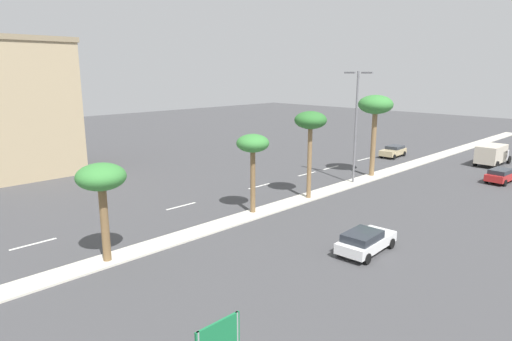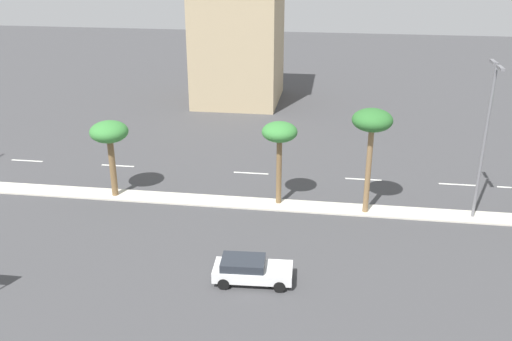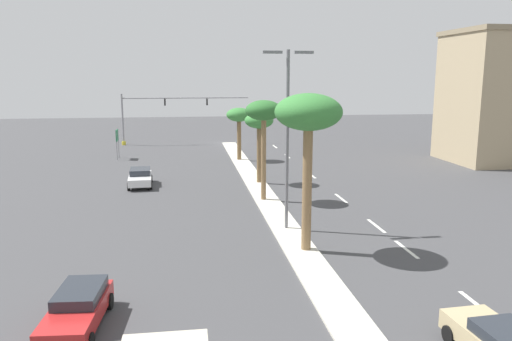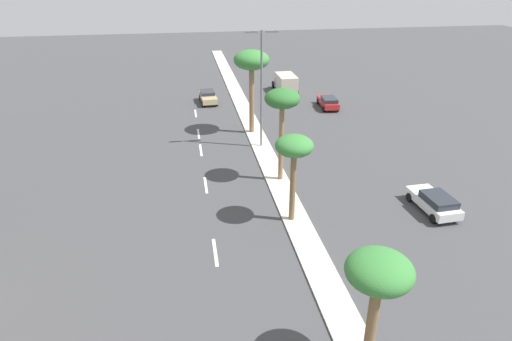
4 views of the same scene
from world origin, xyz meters
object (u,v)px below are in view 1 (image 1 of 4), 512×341
(box_truck, at_px, (492,154))
(palm_tree_mid, at_px, (375,107))
(palm_tree_center, at_px, (310,123))
(street_lamp_rear, at_px, (356,119))
(palm_tree_outboard, at_px, (253,146))
(sedan_white_near, at_px, (365,241))
(commercial_building, at_px, (17,107))
(sedan_tan_inboard, at_px, (393,151))
(sedan_red_far, at_px, (502,175))
(palm_tree_far, at_px, (101,180))

(box_truck, bearing_deg, palm_tree_mid, -115.18)
(palm_tree_center, height_order, street_lamp_rear, street_lamp_rear)
(street_lamp_rear, bearing_deg, box_truck, 70.38)
(palm_tree_outboard, distance_m, palm_tree_center, 6.19)
(palm_tree_center, height_order, palm_tree_mid, palm_tree_mid)
(palm_tree_center, distance_m, sedan_white_near, 12.79)
(commercial_building, relative_size, sedan_tan_inboard, 3.24)
(box_truck, bearing_deg, sedan_white_near, -84.34)
(commercial_building, relative_size, palm_tree_mid, 1.70)
(commercial_building, bearing_deg, sedan_white_near, 10.71)
(palm_tree_mid, xyz_separation_m, sedan_red_far, (10.20, 6.77, -6.31))
(palm_tree_mid, bearing_deg, palm_tree_outboard, -90.05)
(palm_tree_outboard, bearing_deg, sedan_red_far, 66.77)
(palm_tree_far, distance_m, palm_tree_center, 18.07)
(palm_tree_center, xyz_separation_m, box_truck, (6.27, 25.47, -5.11))
(box_truck, bearing_deg, palm_tree_center, -103.82)
(commercial_building, bearing_deg, sedan_tan_inboard, 56.74)
(commercial_building, distance_m, box_truck, 52.00)
(box_truck, bearing_deg, street_lamp_rear, -109.62)
(palm_tree_far, distance_m, sedan_white_near, 15.48)
(palm_tree_center, relative_size, sedan_tan_inboard, 1.71)
(palm_tree_center, relative_size, street_lamp_rear, 0.70)
(sedan_tan_inboard, bearing_deg, box_truck, 17.17)
(sedan_tan_inboard, bearing_deg, sedan_white_near, -64.66)
(palm_tree_center, bearing_deg, sedan_white_near, -34.67)
(sedan_tan_inboard, distance_m, box_truck, 10.95)
(palm_tree_outboard, relative_size, palm_tree_center, 0.82)
(sedan_red_far, height_order, sedan_white_near, sedan_white_near)
(palm_tree_far, bearing_deg, commercial_building, 170.80)
(street_lamp_rear, bearing_deg, sedan_tan_inboard, 104.57)
(palm_tree_mid, distance_m, sedan_tan_inboard, 13.40)
(palm_tree_far, xyz_separation_m, sedan_red_far, (9.81, 35.75, -4.03))
(palm_tree_mid, bearing_deg, palm_tree_center, -87.18)
(sedan_red_far, relative_size, box_truck, 0.83)
(palm_tree_far, distance_m, box_truck, 44.07)
(sedan_red_far, distance_m, sedan_tan_inboard, 14.55)
(palm_tree_mid, relative_size, sedan_tan_inboard, 1.91)
(palm_tree_mid, relative_size, street_lamp_rear, 0.78)
(palm_tree_center, relative_size, box_truck, 1.33)
(palm_tree_far, distance_m, sedan_red_far, 37.29)
(sedan_white_near, bearing_deg, sedan_tan_inboard, 115.34)
(street_lamp_rear, height_order, sedan_white_near, street_lamp_rear)
(sedan_red_far, relative_size, sedan_tan_inboard, 1.07)
(palm_tree_far, bearing_deg, sedan_red_far, 74.66)
(palm_tree_far, height_order, sedan_red_far, palm_tree_far)
(sedan_tan_inboard, height_order, box_truck, box_truck)
(commercial_building, distance_m, palm_tree_center, 30.80)
(palm_tree_center, relative_size, sedan_red_far, 1.60)
(street_lamp_rear, bearing_deg, palm_tree_outboard, -91.27)
(palm_tree_outboard, bearing_deg, sedan_white_near, -2.77)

